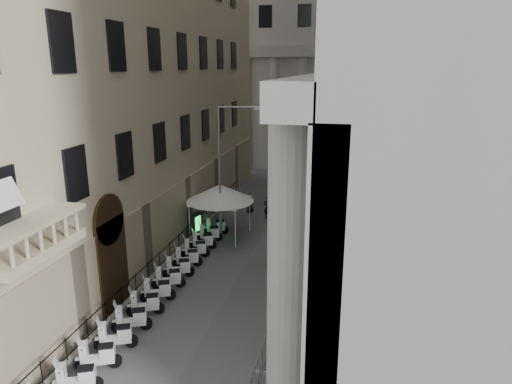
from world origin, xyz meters
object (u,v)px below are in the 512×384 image
street_lamp (225,162)px  info_kiosk (197,226)px  security_tent (219,193)px  pedestrian_a (268,207)px  pedestrian_b (317,181)px

street_lamp → info_kiosk: bearing=173.6°
security_tent → pedestrian_a: security_tent is taller
security_tent → info_kiosk: security_tent is taller
street_lamp → security_tent: bearing=125.0°
info_kiosk → pedestrian_b: size_ratio=1.04×
pedestrian_a → pedestrian_b: 9.65m
security_tent → pedestrian_a: size_ratio=2.57×
security_tent → info_kiosk: size_ratio=2.58×
street_lamp → pedestrian_a: 6.94m
info_kiosk → pedestrian_b: bearing=78.3°
street_lamp → pedestrian_b: bearing=65.5°
pedestrian_b → security_tent: bearing=73.1°
info_kiosk → pedestrian_b: info_kiosk is taller
security_tent → pedestrian_b: security_tent is taller
security_tent → info_kiosk: 2.68m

